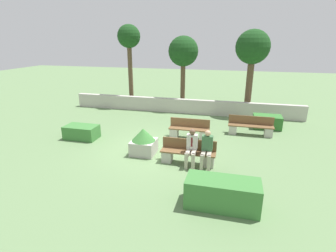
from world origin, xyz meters
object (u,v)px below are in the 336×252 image
object	(u,v)px
planter_corner_left	(144,141)
tree_leftmost	(129,40)
person_seated_woman	(207,148)
tree_center_left	(183,53)
bench_front	(188,154)
bench_left_side	(250,128)
bench_right_side	(189,131)
person_seated_man	(192,146)
tree_center_right	(253,49)

from	to	relation	value
planter_corner_left	tree_leftmost	world-z (taller)	tree_leftmost
person_seated_woman	tree_center_left	xyz separation A→B (m)	(-2.49, 8.11, 2.81)
bench_front	bench_left_side	distance (m)	4.40
bench_right_side	bench_front	bearing A→B (deg)	-80.85
person_seated_man	planter_corner_left	world-z (taller)	person_seated_man
person_seated_man	tree_center_right	world-z (taller)	tree_center_right
planter_corner_left	tree_leftmost	size ratio (longest dim) A/B	0.20
bench_front	bench_left_side	xyz separation A→B (m)	(2.35, 3.73, 0.00)
bench_left_side	person_seated_man	xyz separation A→B (m)	(-2.20, -3.87, 0.41)
bench_left_side	person_seated_woman	distance (m)	4.23
bench_left_side	person_seated_woman	xyz separation A→B (m)	(-1.66, -3.87, 0.40)
person_seated_man	tree_center_right	bearing A→B (deg)	74.55
bench_left_side	bench_right_side	bearing A→B (deg)	-159.37
person_seated_woman	tree_center_left	distance (m)	8.94
tree_leftmost	tree_center_left	distance (m)	3.63
person_seated_man	tree_center_right	size ratio (longest dim) A/B	0.28
planter_corner_left	tree_center_left	xyz separation A→B (m)	(0.05, 7.56, 3.03)
tree_leftmost	tree_center_left	xyz separation A→B (m)	(3.55, 0.11, -0.73)
bench_left_side	person_seated_man	distance (m)	4.47
person_seated_woman	tree_center_right	size ratio (longest dim) A/B	0.28
bench_right_side	tree_center_left	xyz separation A→B (m)	(-1.39, 5.39, 3.22)
bench_front	person_seated_woman	world-z (taller)	person_seated_woman
bench_right_side	person_seated_woman	world-z (taller)	person_seated_woman
bench_right_side	tree_center_left	world-z (taller)	tree_center_left
planter_corner_left	tree_leftmost	xyz separation A→B (m)	(-3.50, 7.45, 3.76)
bench_left_side	bench_right_side	size ratio (longest dim) A/B	1.13
bench_front	tree_center_right	size ratio (longest dim) A/B	0.41
bench_left_side	person_seated_woman	world-z (taller)	person_seated_woman
tree_center_right	planter_corner_left	bearing A→B (deg)	-119.87
bench_front	bench_right_side	world-z (taller)	same
person_seated_woman	planter_corner_left	distance (m)	2.61
bench_left_side	person_seated_man	size ratio (longest dim) A/B	1.53
tree_center_left	bench_right_side	bearing A→B (deg)	-75.51
bench_front	planter_corner_left	distance (m)	1.91
bench_front	tree_center_left	world-z (taller)	tree_center_left
bench_right_side	tree_leftmost	size ratio (longest dim) A/B	0.35
bench_left_side	tree_center_left	world-z (taller)	tree_center_left
person_seated_woman	planter_corner_left	world-z (taller)	person_seated_woman
tree_center_left	tree_center_right	bearing A→B (deg)	-4.72
bench_left_side	tree_center_left	xyz separation A→B (m)	(-4.16, 4.24, 3.21)
planter_corner_left	bench_front	bearing A→B (deg)	-12.30
tree_leftmost	person_seated_man	bearing A→B (deg)	-55.47
bench_right_side	planter_corner_left	xyz separation A→B (m)	(-1.44, -2.17, 0.19)
bench_left_side	tree_leftmost	size ratio (longest dim) A/B	0.40
person_seated_woman	tree_center_right	xyz separation A→B (m)	(1.61, 7.77, 3.05)
bench_front	tree_leftmost	size ratio (longest dim) A/B	0.38
bench_front	bench_right_side	xyz separation A→B (m)	(-0.42, 2.57, -0.01)
bench_left_side	tree_center_right	xyz separation A→B (m)	(-0.06, 3.90, 3.45)
person_seated_woman	tree_center_right	bearing A→B (deg)	78.32
person_seated_man	bench_left_side	bearing A→B (deg)	60.31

